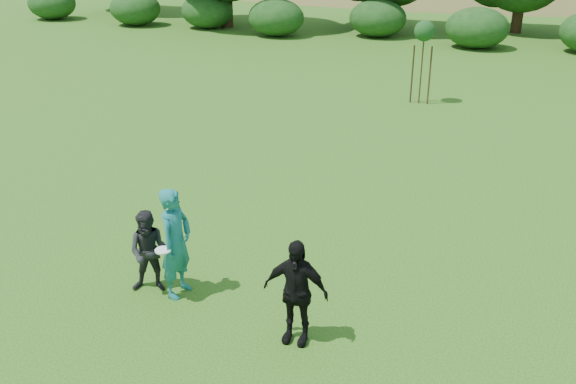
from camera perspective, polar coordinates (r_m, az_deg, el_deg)
name	(u,v)px	position (r m, az deg, el deg)	size (l,w,h in m)	color
ground	(222,323)	(10.66, -5.87, -11.48)	(120.00, 120.00, 0.00)	#19470C
player_teal	(176,243)	(11.03, -9.93, -4.47)	(0.72, 0.47, 1.97)	#18696D
player_grey	(150,252)	(11.32, -12.19, -5.21)	(0.73, 0.57, 1.51)	black
player_black	(296,292)	(9.77, 0.67, -8.84)	(1.01, 0.42, 1.73)	black
frisbee	(163,250)	(10.80, -11.06, -5.10)	(0.27, 0.27, 0.03)	white
sapling	(424,33)	(22.70, 12.03, 13.64)	(0.70, 0.70, 2.85)	#382916
hillside	(485,85)	(78.44, 17.12, 9.08)	(150.00, 72.00, 52.00)	olive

